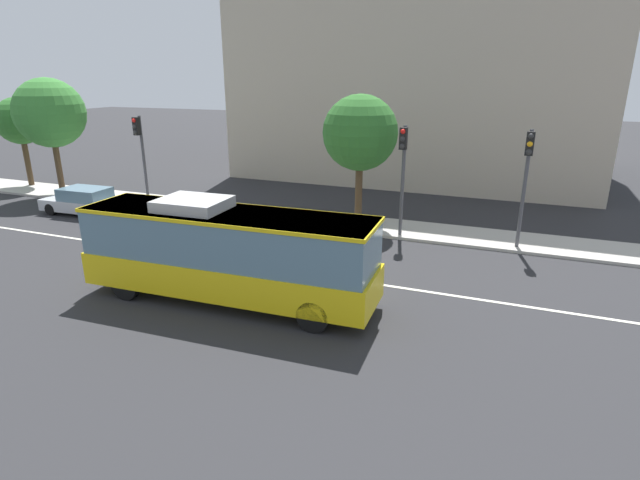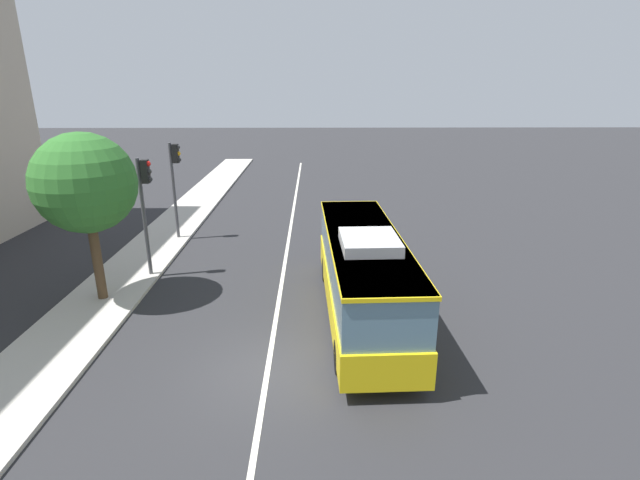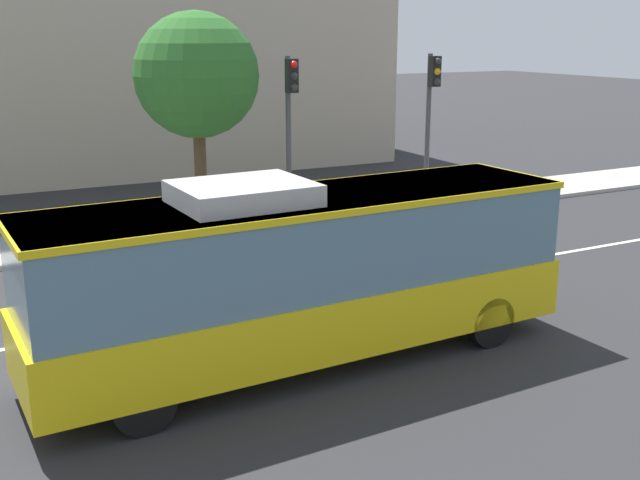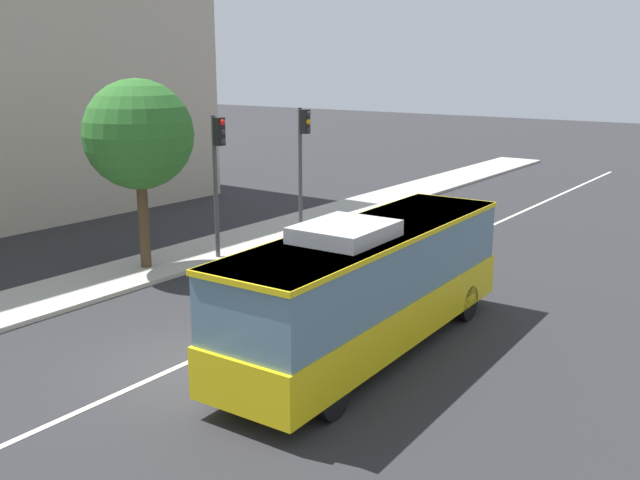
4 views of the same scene
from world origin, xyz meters
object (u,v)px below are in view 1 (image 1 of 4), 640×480
object	(u,v)px
traffic_light_near_corner	(403,163)
traffic_light_mid_block	(527,170)
traffic_light_far_corner	(140,146)
street_tree_kerbside_centre	(20,121)
street_tree_kerbside_left	(360,133)
street_tree_kerbside_right	(50,113)
transit_bus	(227,250)
sedan_silver	(84,201)

from	to	relation	value
traffic_light_near_corner	traffic_light_mid_block	xyz separation A→B (m)	(5.16, 0.20, 0.00)
traffic_light_far_corner	street_tree_kerbside_centre	distance (m)	11.47
street_tree_kerbside_left	street_tree_kerbside_right	size ratio (longest dim) A/B	0.90
traffic_light_near_corner	traffic_light_far_corner	bearing A→B (deg)	-88.83
traffic_light_near_corner	traffic_light_mid_block	distance (m)	5.17
traffic_light_far_corner	street_tree_kerbside_left	xyz separation A→B (m)	(12.32, 1.09, 1.08)
street_tree_kerbside_left	traffic_light_near_corner	bearing A→B (deg)	-27.00
traffic_light_near_corner	street_tree_kerbside_centre	world-z (taller)	street_tree_kerbside_centre
transit_bus	street_tree_kerbside_centre	size ratio (longest dim) A/B	1.69
traffic_light_near_corner	street_tree_kerbside_left	bearing A→B (deg)	-115.33
sedan_silver	street_tree_kerbside_centre	xyz separation A→B (m)	(-8.91, 4.02, 3.67)
traffic_light_near_corner	street_tree_kerbside_right	world-z (taller)	street_tree_kerbside_right
traffic_light_far_corner	sedan_silver	bearing A→B (deg)	-46.24
traffic_light_mid_block	traffic_light_far_corner	bearing A→B (deg)	-87.23
traffic_light_far_corner	street_tree_kerbside_right	size ratio (longest dim) A/B	0.72
transit_bus	traffic_light_near_corner	distance (m)	9.72
street_tree_kerbside_left	street_tree_kerbside_centre	distance (m)	23.63
sedan_silver	traffic_light_mid_block	world-z (taller)	traffic_light_mid_block
transit_bus	street_tree_kerbside_right	bearing A→B (deg)	150.17
traffic_light_far_corner	street_tree_kerbside_centre	world-z (taller)	street_tree_kerbside_centre
transit_bus	street_tree_kerbside_right	distance (m)	20.60
traffic_light_near_corner	street_tree_kerbside_left	size ratio (longest dim) A/B	0.80
traffic_light_near_corner	sedan_silver	bearing A→B (deg)	-81.40
street_tree_kerbside_left	street_tree_kerbside_centre	world-z (taller)	street_tree_kerbside_left
traffic_light_mid_block	street_tree_kerbside_centre	world-z (taller)	street_tree_kerbside_centre
traffic_light_mid_block	sedan_silver	bearing A→B (deg)	-81.60
street_tree_kerbside_left	street_tree_kerbside_right	xyz separation A→B (m)	(-19.44, -0.48, 0.46)
traffic_light_far_corner	traffic_light_mid_block	bearing A→B (deg)	91.26
traffic_light_mid_block	street_tree_kerbside_right	bearing A→B (deg)	-88.60
street_tree_kerbside_centre	street_tree_kerbside_right	bearing A→B (deg)	-15.98
transit_bus	street_tree_kerbside_centre	distance (m)	24.74
traffic_light_near_corner	street_tree_kerbside_centre	size ratio (longest dim) A/B	0.87
traffic_light_far_corner	street_tree_kerbside_centre	xyz separation A→B (m)	(-11.30, 1.81, 0.83)
transit_bus	street_tree_kerbside_right	world-z (taller)	street_tree_kerbside_right
sedan_silver	traffic_light_near_corner	world-z (taller)	traffic_light_near_corner
street_tree_kerbside_right	transit_bus	bearing A→B (deg)	-27.82
transit_bus	street_tree_kerbside_centre	xyz separation A→B (m)	(-22.17, 10.69, 2.58)
street_tree_kerbside_left	traffic_light_far_corner	bearing A→B (deg)	-174.93
sedan_silver	street_tree_kerbside_left	world-z (taller)	street_tree_kerbside_left
traffic_light_near_corner	transit_bus	bearing A→B (deg)	-22.12
traffic_light_far_corner	street_tree_kerbside_centre	size ratio (longest dim) A/B	0.87
sedan_silver	traffic_light_near_corner	size ratio (longest dim) A/B	0.88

